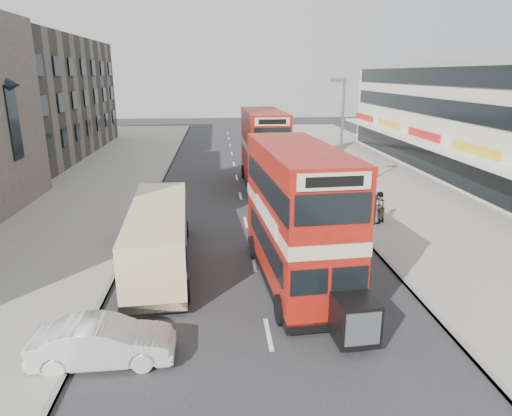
# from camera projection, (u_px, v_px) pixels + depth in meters

# --- Properties ---
(ground) EXTENTS (160.00, 160.00, 0.00)m
(ground) POSITION_uv_depth(u_px,v_px,m) (276.00, 372.00, 13.29)
(ground) COLOR #28282B
(ground) RESTS_ON ground
(road_surface) EXTENTS (12.00, 90.00, 0.01)m
(road_surface) POSITION_uv_depth(u_px,v_px,m) (240.00, 196.00, 32.39)
(road_surface) COLOR #28282B
(road_surface) RESTS_ON ground
(pavement_right) EXTENTS (12.00, 90.00, 0.15)m
(pavement_right) POSITION_uv_depth(u_px,v_px,m) (403.00, 191.00, 33.35)
(pavement_right) COLOR gray
(pavement_right) RESTS_ON ground
(pavement_left) EXTENTS (12.00, 90.00, 0.15)m
(pavement_left) POSITION_uv_depth(u_px,v_px,m) (67.00, 199.00, 31.39)
(pavement_left) COLOR gray
(pavement_left) RESTS_ON ground
(kerb_left) EXTENTS (0.20, 90.00, 0.16)m
(kerb_left) POSITION_uv_depth(u_px,v_px,m) (154.00, 197.00, 31.87)
(kerb_left) COLOR gray
(kerb_left) RESTS_ON ground
(kerb_right) EXTENTS (0.20, 90.00, 0.16)m
(kerb_right) POSITION_uv_depth(u_px,v_px,m) (324.00, 193.00, 32.87)
(kerb_right) COLOR gray
(kerb_right) RESTS_ON ground
(brick_terrace) EXTENTS (14.00, 28.00, 12.00)m
(brick_terrace) POSITION_uv_depth(u_px,v_px,m) (15.00, 98.00, 46.08)
(brick_terrace) COLOR #66594C
(brick_terrace) RESTS_ON ground
(commercial_row) EXTENTS (9.90, 46.20, 9.30)m
(commercial_row) POSITION_uv_depth(u_px,v_px,m) (499.00, 124.00, 34.60)
(commercial_row) COLOR beige
(commercial_row) RESTS_ON ground
(street_lamp) EXTENTS (1.00, 0.20, 8.12)m
(street_lamp) POSITION_uv_depth(u_px,v_px,m) (341.00, 131.00, 29.65)
(street_lamp) COLOR slate
(street_lamp) RESTS_ON ground
(bus_main) EXTENTS (3.46, 10.06, 5.50)m
(bus_main) POSITION_uv_depth(u_px,v_px,m) (297.00, 216.00, 18.24)
(bus_main) COLOR black
(bus_main) RESTS_ON ground
(bus_second) EXTENTS (3.00, 10.12, 5.56)m
(bus_second) POSITION_uv_depth(u_px,v_px,m) (264.00, 148.00, 34.58)
(bus_second) COLOR black
(bus_second) RESTS_ON ground
(coach) EXTENTS (3.05, 9.74, 2.54)m
(coach) POSITION_uv_depth(u_px,v_px,m) (159.00, 234.00, 20.26)
(coach) COLOR black
(coach) RESTS_ON ground
(car_left_front) EXTENTS (4.23, 1.57, 1.38)m
(car_left_front) POSITION_uv_depth(u_px,v_px,m) (103.00, 342.00, 13.55)
(car_left_front) COLOR silver
(car_left_front) RESTS_ON ground
(car_right_a) EXTENTS (5.30, 2.44, 1.50)m
(car_right_a) POSITION_uv_depth(u_px,v_px,m) (325.00, 196.00, 29.55)
(car_right_a) COLOR maroon
(car_right_a) RESTS_ON ground
(car_right_b) EXTENTS (4.82, 2.49, 1.30)m
(car_right_b) POSITION_uv_depth(u_px,v_px,m) (305.00, 183.00, 33.39)
(car_right_b) COLOR orange
(car_right_b) RESTS_ON ground
(pedestrian_near) EXTENTS (0.83, 0.80, 1.87)m
(pedestrian_near) POSITION_uv_depth(u_px,v_px,m) (378.00, 207.00, 25.81)
(pedestrian_near) COLOR gray
(pedestrian_near) RESTS_ON pavement_right
(pedestrian_far) EXTENTS (1.05, 0.62, 1.68)m
(pedestrian_far) POSITION_uv_depth(u_px,v_px,m) (327.00, 159.00, 41.10)
(pedestrian_far) COLOR gray
(pedestrian_far) RESTS_ON pavement_right
(cyclist) EXTENTS (0.61, 1.64, 1.93)m
(cyclist) POSITION_uv_depth(u_px,v_px,m) (316.00, 195.00, 30.21)
(cyclist) COLOR gray
(cyclist) RESTS_ON ground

